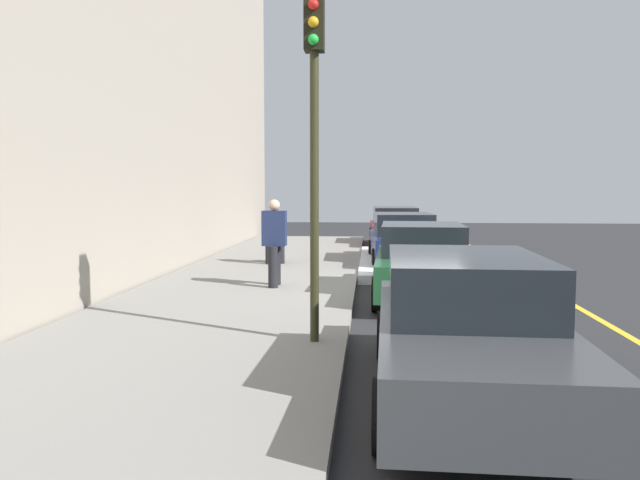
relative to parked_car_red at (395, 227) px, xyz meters
The scene contains 12 objects.
ground_plane 11.08m from the parked_car_red, ahead, with size 56.00×56.00×0.00m, color #28282B.
sidewalk 11.63m from the parked_car_red, 17.82° to the right, with size 28.00×4.60×0.15m, color gray.
lane_stripe_centre 11.46m from the parked_car_red, 14.94° to the left, with size 28.00×0.14×0.01m, color gold.
snow_bank_curb 6.14m from the parked_car_red, ahead, with size 7.19×0.56×0.22m, color white.
parked_car_red is the anchor object (origin of this frame).
parked_car_navy 5.95m from the parked_car_red, ahead, with size 4.48×2.02×1.51m.
parked_car_green 11.37m from the parked_car_red, ahead, with size 4.32×2.03×1.51m.
parked_car_charcoal 17.27m from the parked_car_red, ahead, with size 4.67×1.98×1.51m.
pedestrian_navy_coat 11.30m from the parked_car_red, 15.25° to the right, with size 0.61×0.50×1.85m.
pedestrian_tan_coat 7.86m from the parked_car_red, 27.03° to the right, with size 0.51×0.51×1.64m.
traffic_light_pole 15.85m from the parked_car_red, ahead, with size 0.35×0.26×4.57m.
rolling_suitcase 7.53m from the parked_car_red, 29.06° to the right, with size 0.34×0.22×0.89m.
Camera 1 is at (12.76, -0.69, 2.22)m, focal length 34.71 mm.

